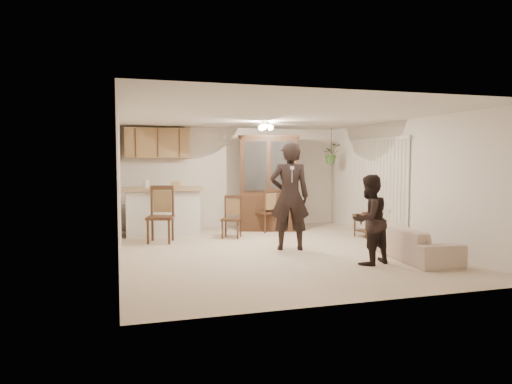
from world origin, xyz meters
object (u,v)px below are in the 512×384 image
object	(u,v)px
china_hutch	(269,184)
chair_hutch_right	(266,219)
chair_bar	(160,227)
child	(369,223)
adult	(290,202)
side_table	(367,225)
chair_hutch_left	(232,226)
sofa	(413,237)

from	to	relation	value
china_hutch	chair_hutch_right	distance (m)	0.86
chair_bar	chair_hutch_right	world-z (taller)	chair_bar
chair_bar	chair_hutch_right	xyz separation A→B (m)	(2.52, 0.79, -0.04)
child	china_hutch	distance (m)	3.97
chair_hutch_right	adult	bearing A→B (deg)	61.24
side_table	chair_bar	xyz separation A→B (m)	(-4.42, 0.58, 0.07)
side_table	chair_hutch_right	size ratio (longest dim) A/B	0.54
side_table	chair_hutch_left	bearing A→B (deg)	165.99
chair_hutch_left	side_table	bearing A→B (deg)	10.85
side_table	chair_hutch_left	world-z (taller)	chair_hutch_left
adult	china_hutch	xyz separation A→B (m)	(0.37, 2.41, 0.22)
chair_bar	child	bearing A→B (deg)	-28.06
sofa	side_table	size ratio (longest dim) A/B	3.38
adult	chair_hutch_right	world-z (taller)	adult
sofa	side_table	world-z (taller)	sofa
child	adult	bearing A→B (deg)	-81.21
sofa	chair_bar	xyz separation A→B (m)	(-4.07, 2.75, -0.04)
side_table	child	bearing A→B (deg)	-119.19
adult	sofa	bearing A→B (deg)	159.24
adult	chair_hutch_right	distance (m)	2.33
child	side_table	size ratio (longest dim) A/B	2.43
chair_hutch_left	chair_hutch_right	xyz separation A→B (m)	(0.99, 0.65, 0.03)
child	chair_bar	distance (m)	4.30
sofa	chair_bar	bearing A→B (deg)	60.20
adult	chair_hutch_right	xyz separation A→B (m)	(0.24, 2.24, -0.61)
sofa	chair_hutch_left	size ratio (longest dim) A/B	2.04
adult	chair_hutch_left	world-z (taller)	adult
side_table	chair_bar	world-z (taller)	chair_bar
chair_hutch_right	chair_bar	bearing A→B (deg)	-5.33
sofa	side_table	bearing A→B (deg)	-4.88
chair_hutch_right	sofa	bearing A→B (deg)	91.00
chair_bar	chair_hutch_left	distance (m)	1.54
child	side_table	xyz separation A→B (m)	(1.33, 2.38, -0.42)
china_hutch	chair_bar	world-z (taller)	china_hutch
sofa	child	bearing A→B (deg)	106.09
child	china_hutch	size ratio (longest dim) A/B	0.59
chair_hutch_left	sofa	bearing A→B (deg)	-23.84
side_table	chair_hutch_right	xyz separation A→B (m)	(-1.90, 1.37, 0.03)
chair_bar	side_table	bearing A→B (deg)	8.15
chair_bar	chair_hutch_right	size ratio (longest dim) A/B	1.13
adult	chair_hutch_left	xyz separation A→B (m)	(-0.75, 1.59, -0.64)
side_table	chair_bar	distance (m)	4.46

